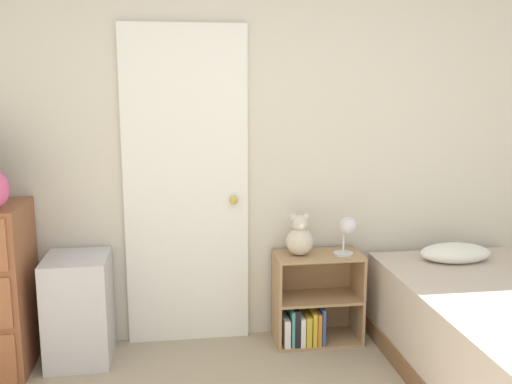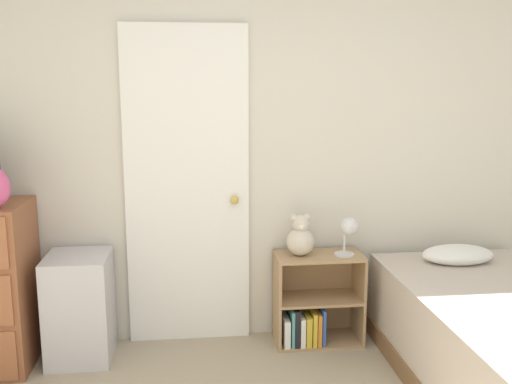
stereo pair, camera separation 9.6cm
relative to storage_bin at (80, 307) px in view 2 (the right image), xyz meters
The scene contains 6 objects.
wall_back 1.46m from the storage_bin, 13.47° to the left, with size 10.00×0.06×2.55m.
door_closed 0.99m from the storage_bin, 17.00° to the left, with size 0.79×0.09×2.05m.
storage_bin is the anchor object (origin of this frame).
bookshelf 1.48m from the storage_bin, ahead, with size 0.57×0.30×0.60m.
teddy_bear 1.44m from the storage_bin, ahead, with size 0.18×0.18×0.27m.
desk_lamp 1.75m from the storage_bin, ahead, with size 0.15×0.14×0.25m.
Camera 2 is at (-0.37, -1.56, 1.68)m, focal length 40.00 mm.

